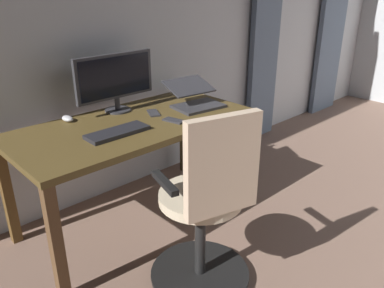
# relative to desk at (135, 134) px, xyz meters

# --- Properties ---
(back_room_partition) EXTENTS (5.69, 0.10, 2.64)m
(back_room_partition) POSITION_rel_desk_xyz_m (-1.31, -0.53, 0.67)
(back_room_partition) COLOR silver
(back_room_partition) RESTS_ON ground
(curtain_left_panel) EXTENTS (0.52, 0.06, 2.47)m
(curtain_left_panel) POSITION_rel_desk_xyz_m (-3.24, -0.42, 0.59)
(curtain_left_panel) COLOR slate
(curtain_left_panel) RESTS_ON ground
(curtain_right_panel) EXTENTS (0.40, 0.06, 2.47)m
(curtain_right_panel) POSITION_rel_desk_xyz_m (-1.91, -0.42, 0.59)
(curtain_right_panel) COLOR slate
(curtain_right_panel) RESTS_ON ground
(desk) EXTENTS (1.57, 0.76, 0.73)m
(desk) POSITION_rel_desk_xyz_m (0.00, 0.00, 0.00)
(desk) COLOR brown
(desk) RESTS_ON ground
(office_chair) EXTENTS (0.56, 0.56, 1.05)m
(office_chair) POSITION_rel_desk_xyz_m (0.13, 0.80, -0.16)
(office_chair) COLOR black
(office_chair) RESTS_ON ground
(computer_monitor) EXTENTS (0.59, 0.18, 0.39)m
(computer_monitor) POSITION_rel_desk_xyz_m (-0.05, -0.26, 0.31)
(computer_monitor) COLOR #333338
(computer_monitor) RESTS_ON desk
(computer_keyboard) EXTENTS (0.38, 0.14, 0.02)m
(computer_keyboard) POSITION_rel_desk_xyz_m (0.20, 0.11, 0.10)
(computer_keyboard) COLOR #232328
(computer_keyboard) RESTS_ON desk
(laptop) EXTENTS (0.38, 0.39, 0.17)m
(laptop) POSITION_rel_desk_xyz_m (-0.52, 0.03, 0.14)
(laptop) COLOR #333338
(laptop) RESTS_ON desk
(computer_mouse) EXTENTS (0.06, 0.10, 0.04)m
(computer_mouse) POSITION_rel_desk_xyz_m (0.31, -0.30, 0.10)
(computer_mouse) COLOR silver
(computer_mouse) RESTS_ON desk
(cell_phone_by_monitor) EXTENTS (0.12, 0.16, 0.01)m
(cell_phone_by_monitor) POSITION_rel_desk_xyz_m (-0.19, -0.04, 0.09)
(cell_phone_by_monitor) COLOR #333338
(cell_phone_by_monitor) RESTS_ON desk
(cell_phone_face_up) EXTENTS (0.10, 0.16, 0.01)m
(cell_phone_face_up) POSITION_rel_desk_xyz_m (-0.19, 0.17, 0.09)
(cell_phone_face_up) COLOR #333338
(cell_phone_face_up) RESTS_ON desk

